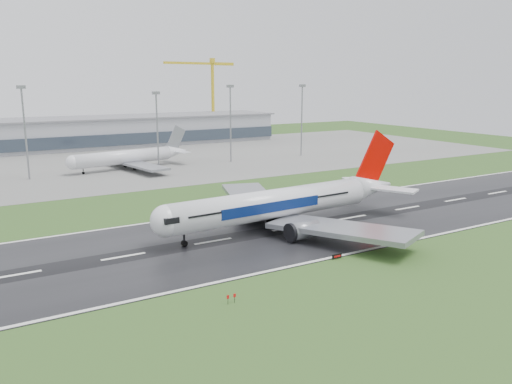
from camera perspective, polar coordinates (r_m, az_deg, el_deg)
ground at (r=114.93m, az=-4.76°, el=-5.47°), size 520.00×520.00×0.00m
runway at (r=114.91m, az=-4.76°, el=-5.44°), size 400.00×45.00×0.10m
apron at (r=231.38m, az=-18.43°, el=2.90°), size 400.00×130.00×0.08m
terminal at (r=289.02m, az=-21.11°, el=5.93°), size 240.00×36.00×15.00m
main_airliner at (r=123.95m, az=3.64°, el=0.87°), size 74.21×71.06×20.81m
parked_airliner at (r=213.47m, az=-13.95°, el=4.57°), size 61.21×58.24×15.63m
tower_crane at (r=332.24m, az=-4.77°, el=10.27°), size 49.16×8.06×48.20m
runway_sign at (r=104.83m, az=8.91°, el=-7.03°), size 2.31×0.39×1.04m
floodmast_2 at (r=200.98m, az=-24.07°, el=5.76°), size 0.64×0.64×32.05m
floodmast_3 at (r=212.21m, az=-10.81°, el=6.53°), size 0.64×0.64×29.48m
floodmast_4 at (r=225.45m, az=-2.82°, el=7.36°), size 0.64×0.64×31.93m
floodmast_5 at (r=245.19m, az=5.06°, el=7.72°), size 0.64×0.64×31.99m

